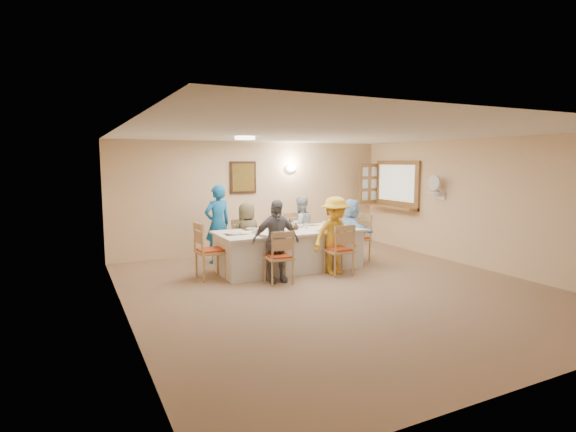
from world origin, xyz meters
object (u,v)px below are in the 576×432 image
desk_fan (435,186)px  chair_front_left (279,256)px  dining_table (289,250)px  diner_front_right (335,236)px  diner_back_left (247,234)px  diner_right_end (351,231)px  caregiver (218,224)px  diner_front_left (276,241)px  diner_back_right (300,228)px  serving_hatch (397,185)px  chair_back_right (298,236)px  condiment_ketchup (287,224)px  chair_front_right (339,249)px  chair_left_end (211,250)px  chair_right_end (356,238)px  chair_back_left (245,242)px

desk_fan → chair_front_left: bearing=-175.1°
dining_table → diner_front_right: 0.97m
chair_front_left → diner_front_right: 1.23m
diner_back_left → diner_right_end: (2.02, -0.68, 0.02)m
caregiver → diner_front_left: bearing=90.7°
diner_front_left → desk_fan: bearing=9.4°
chair_front_left → diner_front_left: bearing=-84.2°
diner_back_right → diner_right_end: size_ratio=1.03×
serving_hatch → chair_back_right: bearing=-178.4°
condiment_ketchup → chair_front_right: bearing=-52.7°
chair_left_end → chair_right_end: chair_left_end is taller
chair_back_right → diner_back_left: size_ratio=0.77×
chair_back_right → chair_front_left: chair_back_right is taller
serving_hatch → chair_back_left: 4.06m
caregiver → desk_fan: bearing=146.0°
chair_front_right → chair_front_left: bearing=1.2°
chair_back_left → condiment_ketchup: (0.56, -0.77, 0.42)m
chair_back_right → dining_table: bearing=-130.4°
dining_table → diner_right_end: bearing=0.0°
diner_back_left → diner_right_end: bearing=157.0°
serving_hatch → chair_left_end: serving_hatch is taller
desk_fan → diner_back_right: 2.99m
diner_front_right → desk_fan: bearing=1.5°
chair_back_left → condiment_ketchup: size_ratio=3.94×
chair_back_left → caregiver: (-0.45, 0.35, 0.35)m
desk_fan → chair_back_left: desk_fan is taller
serving_hatch → chair_front_left: 4.38m
caregiver → condiment_ketchup: caregiver is taller
chair_right_end → chair_front_left: bearing=-74.9°
dining_table → diner_front_right: diner_front_right is taller
diner_right_end → diner_back_left: bearing=80.0°
serving_hatch → chair_front_right: size_ratio=1.58×
chair_right_end → diner_back_right: bearing=-130.9°
chair_left_end → diner_front_left: diner_front_left is taller
condiment_ketchup → caregiver: bearing=132.3°
caregiver → serving_hatch: bearing=163.3°
chair_back_left → serving_hatch: bearing=-5.8°
dining_table → diner_back_left: size_ratio=2.23×
desk_fan → caregiver: desk_fan is taller
chair_front_right → diner_front_right: (-0.00, 0.12, 0.24)m
desk_fan → diner_front_right: 2.75m
desk_fan → chair_front_right: size_ratio=0.32×
chair_left_end → diner_front_right: diner_front_right is taller
chair_right_end → diner_back_left: 2.26m
desk_fan → chair_back_left: size_ratio=0.33×
diner_right_end → chair_back_right: bearing=54.3°
dining_table → chair_front_left: size_ratio=3.02×
diner_back_right → diner_right_end: 1.07m
dining_table → chair_right_end: size_ratio=2.85×
chair_front_left → caregiver: bearing=-71.2°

